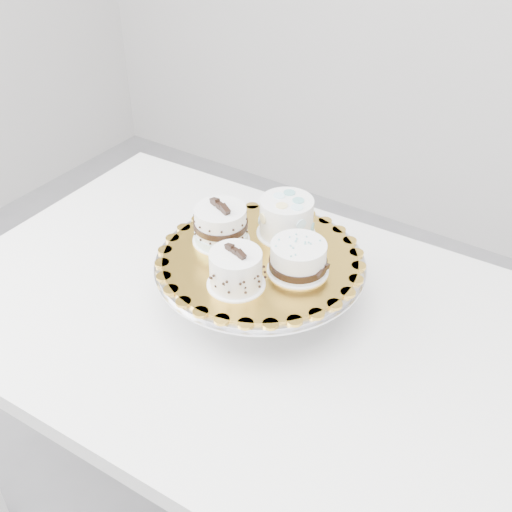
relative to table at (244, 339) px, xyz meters
The scene contains 7 objects.
table is the anchor object (origin of this frame).
cake_stand 0.16m from the table, 61.53° to the left, with size 0.39×0.39×0.11m.
cake_board 0.19m from the table, 61.53° to the left, with size 0.36×0.36×0.01m, color gold.
cake_swirl 0.23m from the table, 65.88° to the right, with size 0.11×0.11×0.08m.
cake_banded 0.24m from the table, 154.55° to the left, with size 0.13×0.13×0.09m.
cake_dots 0.26m from the table, 82.53° to the left, with size 0.12×0.12×0.08m.
cake_ribbon 0.24m from the table, 19.88° to the left, with size 0.12×0.11×0.06m.
Camera 1 is at (0.61, -0.59, 1.57)m, focal length 45.00 mm.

